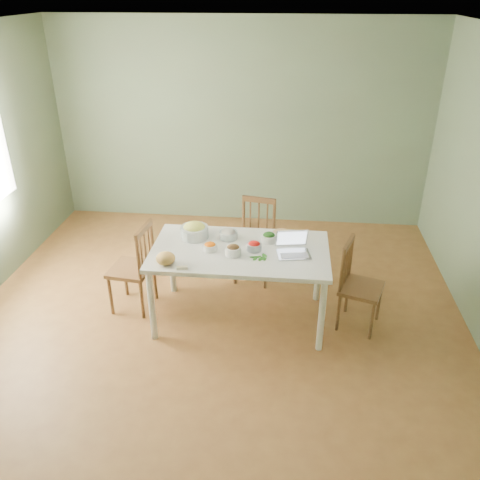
# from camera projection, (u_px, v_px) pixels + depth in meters

# --- Properties ---
(floor) EXTENTS (5.00, 5.00, 0.00)m
(floor) POSITION_uv_depth(u_px,v_px,m) (215.00, 322.00, 4.96)
(floor) COLOR brown
(floor) RESTS_ON ground
(ceiling) EXTENTS (5.00, 5.00, 0.00)m
(ceiling) POSITION_uv_depth(u_px,v_px,m) (207.00, 31.00, 3.71)
(ceiling) COLOR white
(ceiling) RESTS_ON ground
(wall_back) EXTENTS (5.00, 0.00, 2.70)m
(wall_back) POSITION_uv_depth(u_px,v_px,m) (241.00, 125.00, 6.54)
(wall_back) COLOR #586852
(wall_back) RESTS_ON ground
(wall_front) EXTENTS (5.00, 0.00, 2.70)m
(wall_front) POSITION_uv_depth(u_px,v_px,m) (123.00, 419.00, 2.13)
(wall_front) COLOR #586852
(wall_front) RESTS_ON ground
(dining_table) EXTENTS (1.68, 0.94, 0.79)m
(dining_table) POSITION_uv_depth(u_px,v_px,m) (240.00, 284.00, 4.85)
(dining_table) COLOR white
(dining_table) RESTS_ON floor
(chair_far) EXTENTS (0.48, 0.46, 0.93)m
(chair_far) POSITION_uv_depth(u_px,v_px,m) (254.00, 242.00, 5.49)
(chair_far) COLOR #382310
(chair_far) RESTS_ON floor
(chair_left) EXTENTS (0.44, 0.46, 0.94)m
(chair_left) POSITION_uv_depth(u_px,v_px,m) (131.00, 267.00, 5.00)
(chair_left) COLOR #382310
(chair_left) RESTS_ON floor
(chair_right) EXTENTS (0.49, 0.50, 0.90)m
(chair_right) POSITION_uv_depth(u_px,v_px,m) (362.00, 286.00, 4.72)
(chair_right) COLOR #382310
(chair_right) RESTS_ON floor
(bread_boule) EXTENTS (0.21, 0.21, 0.11)m
(bread_boule) POSITION_uv_depth(u_px,v_px,m) (166.00, 258.00, 4.40)
(bread_boule) COLOR tan
(bread_boule) RESTS_ON dining_table
(butter_stick) EXTENTS (0.10, 0.05, 0.03)m
(butter_stick) POSITION_uv_depth(u_px,v_px,m) (182.00, 268.00, 4.34)
(butter_stick) COLOR beige
(butter_stick) RESTS_ON dining_table
(bowl_squash) EXTENTS (0.34, 0.34, 0.16)m
(bowl_squash) POSITION_uv_depth(u_px,v_px,m) (194.00, 230.00, 4.85)
(bowl_squash) COLOR #EBD564
(bowl_squash) RESTS_ON dining_table
(bowl_carrot) EXTENTS (0.14, 0.14, 0.08)m
(bowl_carrot) POSITION_uv_depth(u_px,v_px,m) (210.00, 246.00, 4.64)
(bowl_carrot) COLOR #EF5900
(bowl_carrot) RESTS_ON dining_table
(bowl_onion) EXTENTS (0.22, 0.22, 0.10)m
(bowl_onion) POSITION_uv_depth(u_px,v_px,m) (228.00, 234.00, 4.85)
(bowl_onion) COLOR beige
(bowl_onion) RESTS_ON dining_table
(bowl_mushroom) EXTENTS (0.15, 0.15, 0.10)m
(bowl_mushroom) POSITION_uv_depth(u_px,v_px,m) (233.00, 250.00, 4.56)
(bowl_mushroom) COLOR black
(bowl_mushroom) RESTS_ON dining_table
(bowl_redpep) EXTENTS (0.17, 0.17, 0.08)m
(bowl_redpep) POSITION_uv_depth(u_px,v_px,m) (254.00, 246.00, 4.64)
(bowl_redpep) COLOR red
(bowl_redpep) RESTS_ON dining_table
(bowl_broccoli) EXTENTS (0.18, 0.18, 0.09)m
(bowl_broccoli) POSITION_uv_depth(u_px,v_px,m) (269.00, 237.00, 4.79)
(bowl_broccoli) COLOR #063207
(bowl_broccoli) RESTS_ON dining_table
(flatbread) EXTENTS (0.21, 0.21, 0.02)m
(flatbread) POSITION_uv_depth(u_px,v_px,m) (282.00, 233.00, 4.96)
(flatbread) COLOR #E4BC8B
(flatbread) RESTS_ON dining_table
(basil_bunch) EXTENTS (0.18, 0.18, 0.02)m
(basil_bunch) POSITION_uv_depth(u_px,v_px,m) (258.00, 257.00, 4.53)
(basil_bunch) COLOR #22720F
(basil_bunch) RESTS_ON dining_table
(laptop) EXTENTS (0.34, 0.32, 0.20)m
(laptop) POSITION_uv_depth(u_px,v_px,m) (294.00, 245.00, 4.53)
(laptop) COLOR silver
(laptop) RESTS_ON dining_table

